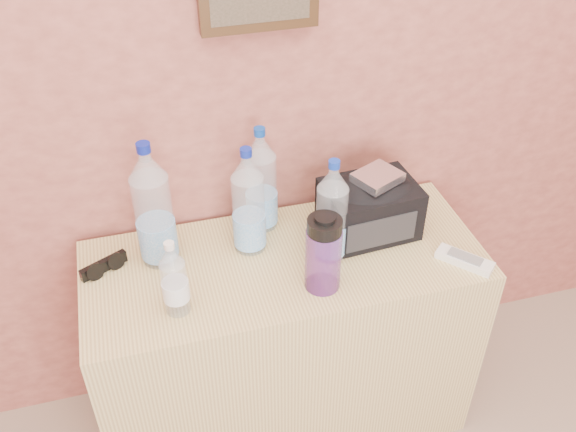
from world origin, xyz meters
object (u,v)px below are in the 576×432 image
(pet_large_c, at_px, (261,184))
(pet_small, at_px, (174,281))
(pet_large_b, at_px, (249,206))
(ac_remote, at_px, (465,260))
(pet_large_a, at_px, (154,211))
(nalgene_bottle, at_px, (323,253))
(foil_packet, at_px, (378,177))
(pet_large_d, at_px, (332,215))
(sunglasses, at_px, (104,266))
(dresser, at_px, (285,342))
(toiletry_bag, at_px, (370,206))

(pet_large_c, xyz_separation_m, pet_small, (-0.29, -0.28, -0.05))
(pet_large_b, relative_size, ac_remote, 2.08)
(pet_large_a, height_order, nalgene_bottle, pet_large_a)
(pet_large_a, bearing_deg, pet_large_c, 12.96)
(ac_remote, bearing_deg, foil_packet, -177.16)
(pet_small, bearing_deg, pet_large_d, 12.70)
(pet_large_a, bearing_deg, ac_remote, -17.11)
(pet_large_d, bearing_deg, ac_remote, -21.29)
(pet_large_b, distance_m, pet_large_d, 0.23)
(nalgene_bottle, relative_size, foil_packet, 1.91)
(sunglasses, xyz_separation_m, foil_packet, (0.77, -0.04, 0.17))
(pet_large_d, height_order, pet_small, pet_large_d)
(pet_large_b, height_order, pet_large_d, pet_large_b)
(pet_large_d, height_order, sunglasses, pet_large_d)
(dresser, distance_m, ac_remote, 0.62)
(pet_large_b, height_order, nalgene_bottle, pet_large_b)
(pet_large_d, xyz_separation_m, toiletry_bag, (0.14, 0.07, -0.05))
(ac_remote, bearing_deg, dresser, -148.68)
(sunglasses, bearing_deg, dresser, -36.73)
(pet_small, relative_size, nalgene_bottle, 0.97)
(pet_small, xyz_separation_m, toiletry_bag, (0.58, 0.17, -0.01))
(pet_large_c, bearing_deg, pet_large_b, -122.27)
(foil_packet, bearing_deg, pet_large_c, 158.54)
(pet_large_a, height_order, foil_packet, pet_large_a)
(pet_small, bearing_deg, ac_remote, -2.65)
(pet_large_a, height_order, pet_large_d, pet_large_a)
(pet_large_c, xyz_separation_m, nalgene_bottle, (0.09, -0.30, -0.03))
(toiletry_bag, bearing_deg, pet_large_c, 154.87)
(pet_large_c, distance_m, foil_packet, 0.33)
(pet_large_b, bearing_deg, pet_large_c, 57.73)
(pet_small, relative_size, ac_remote, 1.41)
(dresser, bearing_deg, toiletry_bag, 12.12)
(nalgene_bottle, xyz_separation_m, foil_packet, (0.21, 0.18, 0.08))
(pet_large_a, bearing_deg, pet_large_b, -4.49)
(pet_large_b, bearing_deg, pet_small, -140.39)
(dresser, bearing_deg, ac_remote, -17.43)
(sunglasses, distance_m, ac_remote, 0.99)
(nalgene_bottle, bearing_deg, foil_packet, 39.84)
(pet_large_d, bearing_deg, foil_packet, 22.93)
(ac_remote, bearing_deg, nalgene_bottle, -134.58)
(pet_large_b, relative_size, pet_large_c, 1.00)
(sunglasses, height_order, toiletry_bag, toiletry_bag)
(pet_large_b, relative_size, pet_large_d, 1.05)
(pet_large_b, height_order, ac_remote, pet_large_b)
(sunglasses, relative_size, toiletry_bag, 0.52)
(pet_large_c, bearing_deg, ac_remote, -32.72)
(dresser, relative_size, pet_large_b, 3.42)
(pet_small, bearing_deg, sunglasses, 131.21)
(pet_large_b, bearing_deg, toiletry_bag, -3.55)
(pet_large_a, xyz_separation_m, toiletry_bag, (0.60, -0.04, -0.08))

